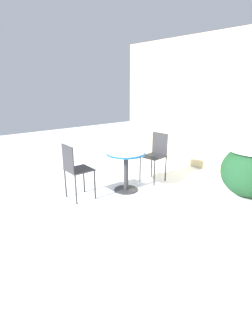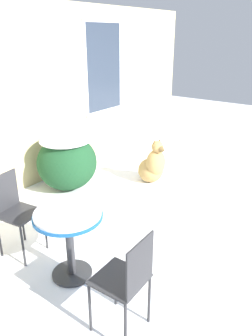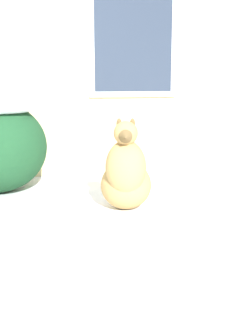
{
  "view_description": "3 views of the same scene",
  "coord_description": "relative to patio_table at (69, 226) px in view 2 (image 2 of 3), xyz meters",
  "views": [
    {
      "loc": [
        1.87,
        -2.42,
        1.84
      ],
      "look_at": [
        -1.52,
        0.15,
        0.42
      ],
      "focal_mm": 28.0,
      "sensor_mm": 36.0,
      "label": 1
    },
    {
      "loc": [
        -3.31,
        -1.88,
        2.27
      ],
      "look_at": [
        0.0,
        0.6,
        0.55
      ],
      "focal_mm": 35.0,
      "sensor_mm": 36.0,
      "label": 2
    },
    {
      "loc": [
        -0.17,
        -2.42,
        1.01
      ],
      "look_at": [
        0.85,
        0.74,
        0.34
      ],
      "focal_mm": 45.0,
      "sensor_mm": 36.0,
      "label": 3
    }
  ],
  "objects": [
    {
      "name": "house_wall",
      "position": [
        1.59,
        2.05,
        0.81
      ],
      "size": [
        8.0,
        0.1,
        2.72
      ],
      "color": "#D1BC84",
      "rests_on": "ground_plane"
    },
    {
      "name": "patio_chair_near_table",
      "position": [
        -0.07,
        0.75,
        -0.04
      ],
      "size": [
        0.43,
        0.43,
        0.91
      ],
      "rotation": [
        0.0,
        0.0,
        0.15
      ],
      "color": "#2D2D30",
      "rests_on": "ground_plane"
    },
    {
      "name": "patio_chair_far_side",
      "position": [
        -0.21,
        -0.84,
        -0.04
      ],
      "size": [
        0.39,
        0.39,
        0.91
      ],
      "rotation": [
        0.0,
        0.0,
        3.18
      ],
      "color": "#2D2D30",
      "rests_on": "ground_plane"
    },
    {
      "name": "ground_plane",
      "position": [
        1.52,
        -0.15,
        -0.57
      ],
      "size": [
        16.0,
        16.0,
        0.0
      ],
      "primitive_type": "plane",
      "color": "white"
    },
    {
      "name": "shrub_left",
      "position": [
        1.39,
        1.49,
        -0.11
      ],
      "size": [
        0.92,
        0.89,
        0.85
      ],
      "color": "#194223",
      "rests_on": "ground_plane"
    },
    {
      "name": "patio_table",
      "position": [
        0.0,
        0.0,
        0.0
      ],
      "size": [
        0.66,
        0.66,
        0.72
      ],
      "color": "#2D2D30",
      "rests_on": "ground_plane"
    },
    {
      "name": "dog",
      "position": [
        2.35,
        0.54,
        -0.29
      ],
      "size": [
        0.52,
        0.6,
        0.75
      ],
      "rotation": [
        0.0,
        0.0,
        -0.33
      ],
      "color": "tan",
      "rests_on": "ground_plane"
    }
  ]
}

